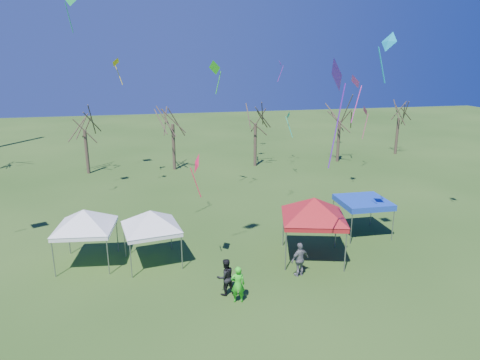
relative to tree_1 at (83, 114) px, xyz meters
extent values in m
plane|color=#254616|center=(10.77, -24.65, -5.79)|extent=(140.00, 140.00, 0.00)
cylinder|color=#3D2D21|center=(0.00, 0.00, -3.65)|extent=(0.32, 0.32, 4.28)
cylinder|color=#3D2D21|center=(8.40, -0.27, -3.47)|extent=(0.32, 0.32, 4.64)
cylinder|color=#3D2D21|center=(16.80, -0.60, -3.55)|extent=(0.32, 0.32, 4.49)
cylinder|color=#3D2D21|center=(26.12, -0.65, -3.56)|extent=(0.32, 0.32, 4.47)
cylinder|color=#3D2D21|center=(34.49, 1.42, -3.68)|extent=(0.32, 0.32, 4.23)
cylinder|color=gray|center=(0.73, -21.37, -4.81)|extent=(0.06, 0.06, 1.96)
cylinder|color=gray|center=(1.05, -18.64, -4.81)|extent=(0.06, 0.06, 1.96)
cylinder|color=gray|center=(3.45, -21.70, -4.81)|extent=(0.06, 0.06, 1.96)
cylinder|color=gray|center=(3.78, -18.97, -4.81)|extent=(0.06, 0.06, 1.96)
cube|color=white|center=(2.25, -20.17, -3.71)|extent=(3.28, 3.28, 0.24)
pyramid|color=white|center=(2.25, -20.17, -2.61)|extent=(4.13, 4.13, 0.98)
cylinder|color=gray|center=(4.63, -22.35, -4.84)|extent=(0.06, 0.06, 1.91)
cylinder|color=gray|center=(4.22, -19.72, -4.84)|extent=(0.06, 0.06, 1.91)
cylinder|color=gray|center=(7.27, -21.94, -4.84)|extent=(0.06, 0.06, 1.91)
cylinder|color=gray|center=(6.86, -19.31, -4.84)|extent=(0.06, 0.06, 1.91)
cube|color=white|center=(5.75, -20.83, -3.77)|extent=(3.27, 3.27, 0.23)
pyramid|color=white|center=(5.75, -20.83, -2.70)|extent=(4.00, 4.00, 0.95)
cylinder|color=gray|center=(12.66, -23.28, -4.67)|extent=(0.07, 0.07, 2.24)
cylinder|color=gray|center=(13.50, -20.26, -4.67)|extent=(0.07, 0.07, 2.24)
cylinder|color=gray|center=(15.68, -24.12, -4.67)|extent=(0.07, 0.07, 2.24)
cylinder|color=gray|center=(16.52, -21.10, -4.67)|extent=(0.07, 0.07, 2.24)
cube|color=#A20F13|center=(14.59, -22.19, -3.42)|extent=(4.14, 4.14, 0.27)
pyramid|color=#A20F13|center=(14.59, -22.19, -2.16)|extent=(4.57, 4.57, 1.12)
cylinder|color=gray|center=(17.61, -20.94, -4.80)|extent=(0.06, 0.06, 1.98)
cylinder|color=gray|center=(17.67, -18.17, -4.80)|extent=(0.06, 0.06, 1.98)
cylinder|color=gray|center=(20.38, -21.00, -4.80)|extent=(0.06, 0.06, 1.98)
cylinder|color=gray|center=(20.44, -18.23, -4.80)|extent=(0.06, 0.06, 1.98)
cube|color=#1036AA|center=(19.02, -19.59, -3.69)|extent=(3.03, 3.03, 0.24)
cube|color=#1036AA|center=(19.02, -19.59, -3.52)|extent=(3.03, 3.03, 0.12)
imported|color=#2BD121|center=(9.53, -25.72, -4.89)|extent=(0.71, 0.52, 1.80)
imported|color=slate|center=(13.20, -23.99, -4.86)|extent=(1.17, 0.79, 1.85)
imported|color=black|center=(9.09, -24.95, -4.87)|extent=(1.04, 0.90, 1.83)
cone|color=#691BBF|center=(13.77, -25.95, 4.56)|extent=(0.61, 1.47, 1.42)
cube|color=#691BBF|center=(13.74, -26.21, 2.38)|extent=(0.55, 0.11, 3.64)
cone|color=#0DCEA7|center=(18.40, -6.18, 0.21)|extent=(0.60, 0.67, 0.67)
cube|color=#0DCEA7|center=(18.62, -5.90, -0.90)|extent=(0.61, 0.50, 1.90)
cone|color=#EA3479|center=(26.95, -4.51, 0.21)|extent=(0.55, 1.09, 1.01)
cube|color=#EA3479|center=(26.93, -4.71, -1.31)|extent=(0.45, 0.10, 2.52)
cone|color=purple|center=(18.85, -2.13, 4.66)|extent=(0.58, 0.85, 0.72)
cube|color=purple|center=(18.78, -2.38, 3.70)|extent=(0.55, 0.18, 1.54)
cone|color=yellow|center=(3.63, -4.57, 4.86)|extent=(0.97, 1.07, 0.79)
cube|color=yellow|center=(3.80, -4.31, 3.81)|extent=(0.58, 0.39, 1.67)
cone|color=green|center=(11.21, -9.67, 4.49)|extent=(1.05, 1.14, 1.12)
cube|color=green|center=(11.42, -9.92, 3.36)|extent=(0.55, 0.47, 1.70)
cone|color=#FC38C4|center=(18.44, -18.53, 3.84)|extent=(0.58, 0.98, 0.87)
cube|color=#FC38C4|center=(18.45, -18.80, 2.47)|extent=(0.58, 0.06, 2.26)
cone|color=#E9153F|center=(8.09, -22.61, 0.21)|extent=(0.39, 1.04, 1.02)
cube|color=#E9153F|center=(8.08, -22.36, -0.85)|extent=(0.54, 0.07, 1.61)
cone|color=#0DA3C8|center=(16.71, -24.73, 5.92)|extent=(0.65, 1.01, 0.89)
cube|color=#0DA3C8|center=(16.64, -24.44, 4.87)|extent=(0.61, 0.19, 1.64)
cube|color=green|center=(0.14, -3.37, 8.36)|extent=(0.36, 0.65, 2.33)
camera|label=1|loc=(5.81, -43.02, 5.24)|focal=32.00mm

